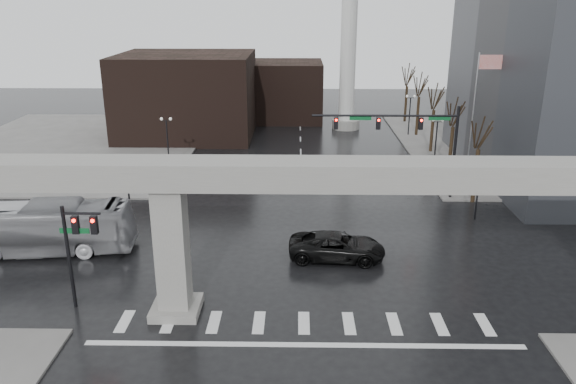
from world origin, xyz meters
name	(u,v)px	position (x,y,z in m)	size (l,w,h in m)	color
ground	(304,313)	(0.00, 0.00, 0.00)	(160.00, 160.00, 0.00)	black
sidewalk_ne	(527,148)	(26.00, 36.00, 0.07)	(28.00, 36.00, 0.15)	slate
sidewalk_nw	(77,146)	(-26.00, 36.00, 0.07)	(28.00, 36.00, 0.15)	slate
elevated_guideway	(330,195)	(1.26, 0.00, 6.88)	(48.00, 2.60, 8.70)	gray
building_far_left	(187,95)	(-14.00, 42.00, 5.00)	(16.00, 14.00, 10.00)	black
building_far_mid	(286,91)	(-2.00, 52.00, 4.00)	(10.00, 10.00, 8.00)	black
smokestack	(349,23)	(6.00, 46.00, 13.35)	(3.60, 3.60, 30.00)	silver
signal_mast_arm	(410,132)	(8.99, 18.80, 5.83)	(12.12, 0.43, 8.00)	black
signal_left_pole	(77,240)	(-12.25, 0.50, 4.07)	(2.30, 0.30, 6.00)	black
flagpole_assembly	(477,105)	(15.29, 22.00, 7.53)	(2.06, 0.12, 12.00)	silver
lamp_right_0	(479,177)	(13.50, 14.00, 3.47)	(1.22, 0.32, 5.11)	black
lamp_right_1	(436,134)	(13.50, 28.00, 3.47)	(1.22, 0.32, 5.11)	black
lamp_right_2	(410,108)	(13.50, 42.00, 3.47)	(1.22, 0.32, 5.11)	black
lamp_left_0	(127,175)	(-13.50, 14.00, 3.47)	(1.22, 0.32, 5.11)	black
lamp_left_1	(167,133)	(-13.50, 28.00, 3.47)	(1.22, 0.32, 5.11)	black
lamp_left_2	(192,108)	(-13.50, 42.00, 3.47)	(1.22, 0.32, 5.11)	black
tree_right_0	(476,170)	(14.53, 18.02, 2.79)	(1.09, 1.58, 7.50)	black
tree_right_1	(451,145)	(14.53, 26.02, 2.85)	(1.09, 1.61, 7.67)	black
tree_right_2	(433,127)	(14.53, 34.02, 2.91)	(1.10, 1.63, 7.85)	black
tree_right_3	(418,112)	(14.53, 42.02, 2.98)	(1.11, 1.66, 8.02)	black
tree_right_4	(406,100)	(14.53, 50.02, 3.04)	(1.12, 1.69, 8.19)	black
pickup_truck	(337,246)	(2.25, 6.84, 0.88)	(2.91, 6.32, 1.76)	black
city_bus	(36,228)	(-17.90, 7.47, 1.78)	(2.99, 12.76, 3.55)	#9A9A9F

